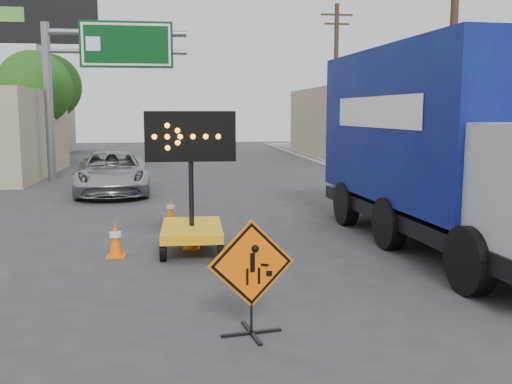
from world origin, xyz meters
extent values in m
plane|color=#2D2D30|center=(0.00, 0.00, 0.00)|extent=(100.00, 100.00, 0.00)
cube|color=gray|center=(7.20, 15.00, 0.06)|extent=(0.40, 60.00, 0.12)
cube|color=gray|center=(9.50, 15.00, 0.07)|extent=(4.00, 60.00, 0.15)
cube|color=tan|center=(13.00, 30.00, 2.30)|extent=(10.00, 14.00, 4.60)
cylinder|color=slate|center=(-6.50, 18.00, 3.40)|extent=(0.36, 0.36, 6.80)
cylinder|color=slate|center=(-3.50, 18.00, 6.40)|extent=(6.00, 0.28, 0.28)
cylinder|color=slate|center=(-3.50, 18.00, 5.60)|extent=(6.00, 0.20, 0.20)
cube|color=#043811|center=(-3.10, 17.88, 5.90)|extent=(4.00, 0.10, 2.00)
cube|color=silver|center=(-3.10, 17.81, 5.90)|extent=(3.80, 0.01, 1.80)
cylinder|color=slate|center=(-8.50, 26.00, 4.50)|extent=(0.44, 0.44, 9.00)
cube|color=silver|center=(-8.30, 25.85, 8.30)|extent=(6.00, 0.25, 3.00)
cube|color=black|center=(-8.30, 25.70, 8.30)|extent=(6.10, 0.04, 3.10)
cylinder|color=#462D1E|center=(8.00, 10.00, 4.50)|extent=(0.26, 0.26, 9.00)
cylinder|color=#462D1E|center=(8.00, 24.00, 4.50)|extent=(0.26, 0.26, 9.00)
cube|color=#462D1E|center=(8.00, 24.00, 8.40)|extent=(1.80, 0.10, 0.10)
cube|color=#462D1E|center=(8.00, 24.00, 7.90)|extent=(1.40, 0.10, 0.10)
cylinder|color=#462D1E|center=(-8.00, 22.00, 1.62)|extent=(0.28, 0.28, 3.25)
sphere|color=#1C4E16|center=(-8.00, 22.00, 4.18)|extent=(3.71, 3.71, 3.71)
cylinder|color=#462D1E|center=(-9.00, 30.00, 1.79)|extent=(0.28, 0.28, 3.58)
sphere|color=#1C4E16|center=(-9.00, 30.00, 4.61)|extent=(4.10, 4.10, 4.10)
cube|color=black|center=(-0.03, -0.71, 0.02)|extent=(0.84, 0.19, 0.04)
cube|color=black|center=(-0.03, -0.71, 0.02)|extent=(0.19, 0.84, 0.04)
cylinder|color=black|center=(-0.03, -0.71, 0.33)|extent=(0.03, 0.03, 0.66)
cube|color=#FC6305|center=(-0.03, -0.71, 0.99)|extent=(1.18, 0.21, 1.19)
cube|color=black|center=(-0.03, -0.71, 0.99)|extent=(1.10, 0.18, 1.11)
cube|color=#F0A80D|center=(-0.71, 4.06, 0.48)|extent=(1.32, 2.14, 0.19)
cylinder|color=black|center=(-0.71, 4.06, 1.69)|extent=(0.11, 0.11, 2.32)
cube|color=black|center=(-0.71, 4.06, 2.48)|extent=(1.90, 0.15, 1.06)
imported|color=#A6A9AD|center=(-3.40, 13.44, 0.77)|extent=(3.07, 5.77, 1.54)
cube|color=black|center=(4.92, 3.55, 0.69)|extent=(3.23, 9.33, 0.34)
cube|color=#0A075B|center=(4.92, 4.47, 2.70)|extent=(3.24, 7.27, 3.45)
cube|color=#FC6305|center=(-0.72, 4.32, 0.01)|extent=(0.38, 0.38, 0.03)
cone|color=#FC6305|center=(-0.72, 4.32, 0.36)|extent=(0.27, 0.27, 0.67)
cylinder|color=silver|center=(-0.72, 4.32, 0.44)|extent=(0.23, 0.23, 0.10)
cube|color=#FC6305|center=(-2.29, 3.81, 0.02)|extent=(0.40, 0.40, 0.03)
cone|color=#FC6305|center=(-2.29, 3.81, 0.39)|extent=(0.30, 0.30, 0.72)
cylinder|color=silver|center=(-2.29, 3.81, 0.48)|extent=(0.24, 0.24, 0.11)
cube|color=#FC6305|center=(-1.21, 7.65, 0.01)|extent=(0.33, 0.33, 0.03)
cone|color=#FC6305|center=(-1.21, 7.65, 0.33)|extent=(0.25, 0.25, 0.60)
cylinder|color=silver|center=(-1.21, 7.65, 0.40)|extent=(0.20, 0.20, 0.09)
camera|label=1|loc=(-0.97, -8.03, 2.98)|focal=40.00mm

